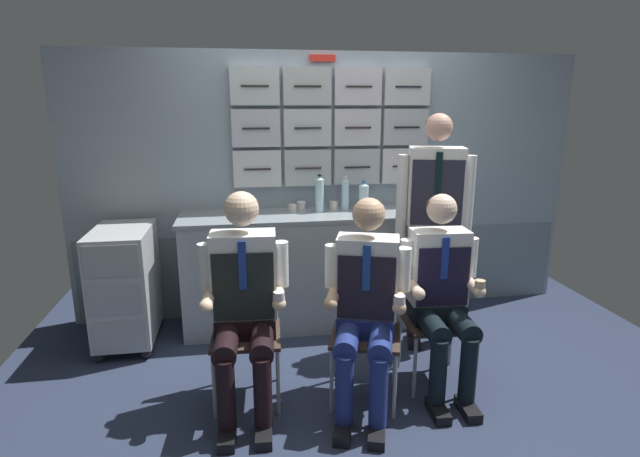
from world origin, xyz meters
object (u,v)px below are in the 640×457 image
Objects in this scene: folding_chair_center at (367,315)px; espresso_cup_small at (301,205)px; sparkling_bottle_green at (345,194)px; folding_chair_right at (432,302)px; crew_member_right at (442,287)px; crew_member_standing at (434,212)px; crew_member_center at (366,298)px; folding_chair_left at (246,315)px; crew_member_left at (244,294)px; service_trolley at (126,283)px.

espresso_cup_small is at bearing 101.65° from folding_chair_center.
folding_chair_right is at bearing -69.94° from sparkling_bottle_green.
sparkling_bottle_green is at bearing 110.06° from folding_chair_right.
crew_member_standing is at bearing 74.57° from crew_member_right.
sparkling_bottle_green is (0.15, 1.28, 0.37)m from crew_member_center.
espresso_cup_small is at bearing 66.47° from folding_chair_left.
folding_chair_center is at bearing 72.53° from crew_member_center.
espresso_cup_small reaches higher than folding_chair_right.
sparkling_bottle_green is at bearing 85.03° from folding_chair_center.
folding_chair_center is 3.02× the size of sparkling_bottle_green.
crew_member_left is 1.19m from crew_member_right.
sparkling_bottle_green is at bearing 7.80° from service_trolley.
sparkling_bottle_green is (-0.36, 1.16, 0.38)m from crew_member_right.
folding_chair_left is at bearing 171.10° from folding_chair_center.
crew_member_left is 1.22m from folding_chair_right.
crew_member_left is at bearing -111.19° from espresso_cup_small.
crew_member_left is at bearing 170.95° from crew_member_center.
folding_chair_left is 0.49× the size of crew_member_standing.
service_trolley is 1.06× the size of folding_chair_right.
service_trolley is 1.29m from crew_member_left.
service_trolley is 1.82m from folding_chair_center.
crew_member_right is at bearing -4.87° from folding_chair_center.
crew_member_center is at bearing -81.61° from espresso_cup_small.
folding_chair_center is 1.00× the size of folding_chair_right.
folding_chair_right is at bearing 86.99° from crew_member_right.
crew_member_center reaches higher than folding_chair_right.
crew_member_right is at bearing -24.47° from service_trolley.
folding_chair_center is 1.31m from espresso_cup_small.
service_trolley reaches higher than folding_chair_left.
folding_chair_center is 0.48m from folding_chair_right.
folding_chair_left and folding_chair_right have the same top height.
crew_member_right is at bearing -72.92° from sparkling_bottle_green.
folding_chair_center is at bearing -165.22° from folding_chair_right.
folding_chair_right is 0.23m from crew_member_right.
crew_member_standing is (0.16, 0.57, 0.34)m from crew_member_right.
crew_member_right reaches higher than sparkling_bottle_green.
crew_member_center is 1.40m from espresso_cup_small.
crew_member_standing is at bearing 17.48° from folding_chair_left.
folding_chair_center is 0.24m from crew_member_center.
crew_member_right is (1.19, 0.00, -0.03)m from crew_member_left.
crew_member_right is 1.46m from espresso_cup_small.
folding_chair_left is at bearing -41.93° from service_trolley.
crew_member_center is (-0.05, -0.15, 0.17)m from folding_chair_center.
crew_member_left reaches higher than crew_member_right.
crew_member_standing is (2.20, -0.36, 0.53)m from service_trolley.
crew_member_standing is 1.09m from espresso_cup_small.
crew_member_left is 1.55× the size of folding_chair_right.
sparkling_bottle_green is at bearing 54.57° from crew_member_left.
sparkling_bottle_green is (0.10, 1.12, 0.54)m from folding_chair_center.
service_trolley is 1.17m from folding_chair_left.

